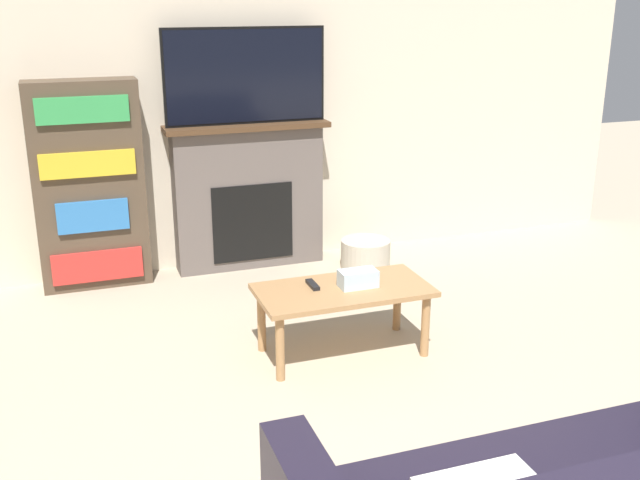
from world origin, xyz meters
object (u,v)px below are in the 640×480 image
Objects in this scene: storage_basket at (366,254)px; coffee_table at (343,297)px; fireplace at (249,195)px; bookshelf at (89,186)px; tv at (246,76)px.

coffee_table is at bearing -118.06° from storage_basket.
storage_basket is at bearing -24.36° from fireplace.
fireplace is at bearing 1.18° from bookshelf.
tv is (-0.00, -0.02, 0.90)m from fireplace.
tv reaches higher than storage_basket.
tv reaches higher than fireplace.
coffee_table reaches higher than storage_basket.
tv is 1.62m from storage_basket.
coffee_table is 2.63× the size of storage_basket.
bookshelf is (-1.16, -0.00, -0.73)m from tv.
storage_basket is at bearing -23.20° from tv.
storage_basket is (0.82, -0.37, -0.45)m from fireplace.
tv is at bearing -90.00° from fireplace.
fireplace is at bearing 155.64° from storage_basket.
fireplace reaches higher than coffee_table.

